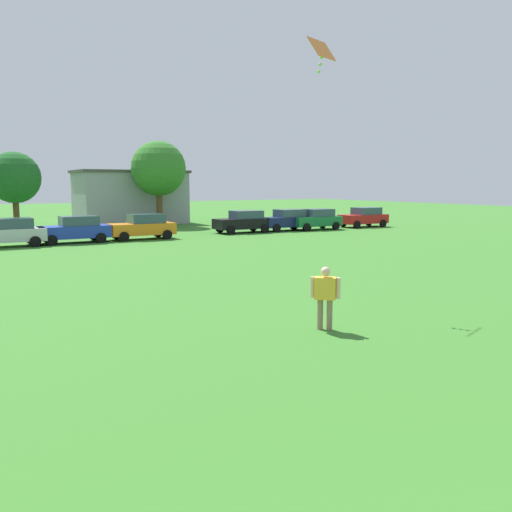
% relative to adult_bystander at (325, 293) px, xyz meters
% --- Properties ---
extents(ground_plane, '(160.00, 160.00, 0.00)m').
position_rel_adult_bystander_xyz_m(ground_plane, '(-4.83, 19.33, -0.96)').
color(ground_plane, '#387528').
extents(adult_bystander, '(0.59, 0.58, 1.61)m').
position_rel_adult_bystander_xyz_m(adult_bystander, '(0.00, 0.00, 0.00)').
color(adult_bystander, '#8C7259').
rests_on(adult_bystander, ground).
extents(kite, '(1.10, 0.77, 1.06)m').
position_rel_adult_bystander_xyz_m(kite, '(2.30, 3.38, 6.79)').
color(kite, orange).
extents(parked_car_silver_2, '(4.30, 2.02, 1.68)m').
position_rel_adult_bystander_xyz_m(parked_car_silver_2, '(-5.02, 23.89, -0.10)').
color(parked_car_silver_2, silver).
rests_on(parked_car_silver_2, ground).
extents(parked_car_blue_3, '(4.30, 2.02, 1.68)m').
position_rel_adult_bystander_xyz_m(parked_car_blue_3, '(-1.12, 24.17, -0.10)').
color(parked_car_blue_3, '#1E38AD').
rests_on(parked_car_blue_3, ground).
extents(parked_car_orange_4, '(4.30, 2.02, 1.68)m').
position_rel_adult_bystander_xyz_m(parked_car_orange_4, '(3.28, 24.18, -0.10)').
color(parked_car_orange_4, orange).
rests_on(parked_car_orange_4, ground).
extents(parked_car_black_5, '(4.30, 2.02, 1.68)m').
position_rel_adult_bystander_xyz_m(parked_car_black_5, '(11.47, 25.09, -0.10)').
color(parked_car_black_5, black).
rests_on(parked_car_black_5, ground).
extents(parked_car_navy_6, '(4.30, 2.02, 1.68)m').
position_rel_adult_bystander_xyz_m(parked_car_navy_6, '(15.41, 25.02, -0.10)').
color(parked_car_navy_6, '#141E4C').
rests_on(parked_car_navy_6, ground).
extents(parked_car_green_7, '(4.30, 2.02, 1.68)m').
position_rel_adult_bystander_xyz_m(parked_car_green_7, '(17.87, 24.53, -0.10)').
color(parked_car_green_7, '#196B38').
rests_on(parked_car_green_7, ground).
extents(parked_car_red_8, '(4.30, 2.02, 1.68)m').
position_rel_adult_bystander_xyz_m(parked_car_red_8, '(23.17, 24.72, -0.10)').
color(parked_car_red_8, red).
rests_on(parked_car_red_8, ground).
extents(tree_right, '(3.95, 3.95, 6.15)m').
position_rel_adult_bystander_xyz_m(tree_right, '(-3.33, 34.63, 3.20)').
color(tree_right, brown).
rests_on(tree_right, ground).
extents(tree_far_right, '(4.75, 4.75, 7.41)m').
position_rel_adult_bystander_xyz_m(tree_far_right, '(8.23, 34.45, 4.05)').
color(tree_far_right, brown).
rests_on(tree_far_right, ground).
extents(house_left, '(9.83, 6.34, 4.93)m').
position_rel_adult_bystander_xyz_m(house_left, '(7.01, 38.98, 1.52)').
color(house_left, '#9999A3').
rests_on(house_left, ground).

